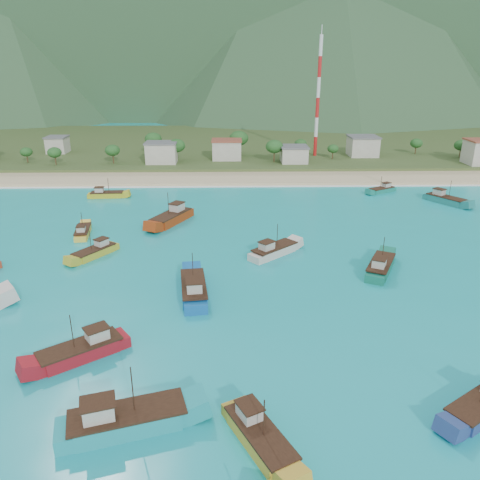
{
  "coord_description": "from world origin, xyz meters",
  "views": [
    {
      "loc": [
        -2.38,
        -62.69,
        33.88
      ],
      "look_at": [
        -0.76,
        18.0,
        3.0
      ],
      "focal_mm": 35.0,
      "sensor_mm": 36.0,
      "label": 1
    }
  ],
  "objects_px": {
    "boat_8": "(95,253)",
    "boat_16": "(259,437)",
    "boat_5": "(172,218)",
    "boat_17": "(82,351)",
    "boat_7": "(194,290)",
    "boat_10": "(382,190)",
    "boat_27": "(274,251)",
    "boat_21": "(445,200)",
    "boat_19": "(107,195)",
    "boat_13": "(83,232)",
    "radio_tower": "(318,98)",
    "boat_1": "(380,267)",
    "boat_2": "(125,421)"
  },
  "relations": [
    {
      "from": "boat_8",
      "to": "boat_16",
      "type": "height_order",
      "value": "boat_16"
    },
    {
      "from": "boat_5",
      "to": "boat_17",
      "type": "height_order",
      "value": "boat_5"
    },
    {
      "from": "boat_7",
      "to": "boat_10",
      "type": "bearing_deg",
      "value": 44.55
    },
    {
      "from": "boat_27",
      "to": "boat_8",
      "type": "bearing_deg",
      "value": -132.61
    },
    {
      "from": "boat_7",
      "to": "boat_17",
      "type": "height_order",
      "value": "boat_7"
    },
    {
      "from": "boat_21",
      "to": "boat_27",
      "type": "distance_m",
      "value": 57.57
    },
    {
      "from": "boat_7",
      "to": "boat_27",
      "type": "height_order",
      "value": "boat_7"
    },
    {
      "from": "boat_16",
      "to": "boat_27",
      "type": "distance_m",
      "value": 46.37
    },
    {
      "from": "boat_19",
      "to": "boat_16",
      "type": "bearing_deg",
      "value": 19.09
    },
    {
      "from": "boat_17",
      "to": "boat_27",
      "type": "bearing_deg",
      "value": -75.19
    },
    {
      "from": "boat_7",
      "to": "boat_13",
      "type": "height_order",
      "value": "boat_7"
    },
    {
      "from": "boat_5",
      "to": "boat_13",
      "type": "bearing_deg",
      "value": 50.84
    },
    {
      "from": "boat_7",
      "to": "boat_21",
      "type": "xyz_separation_m",
      "value": [
        60.6,
        49.38,
        -0.13
      ]
    },
    {
      "from": "boat_7",
      "to": "boat_19",
      "type": "xyz_separation_m",
      "value": [
        -27.32,
        56.5,
        -0.29
      ]
    },
    {
      "from": "radio_tower",
      "to": "boat_19",
      "type": "height_order",
      "value": "radio_tower"
    },
    {
      "from": "boat_8",
      "to": "boat_10",
      "type": "height_order",
      "value": "boat_8"
    },
    {
      "from": "boat_1",
      "to": "boat_7",
      "type": "xyz_separation_m",
      "value": [
        -31.45,
        -8.18,
        0.12
      ]
    },
    {
      "from": "boat_7",
      "to": "boat_8",
      "type": "relative_size",
      "value": 1.33
    },
    {
      "from": "boat_17",
      "to": "boat_27",
      "type": "height_order",
      "value": "boat_17"
    },
    {
      "from": "boat_13",
      "to": "boat_17",
      "type": "bearing_deg",
      "value": -82.8
    },
    {
      "from": "boat_5",
      "to": "boat_16",
      "type": "distance_m",
      "value": 67.33
    },
    {
      "from": "radio_tower",
      "to": "boat_21",
      "type": "height_order",
      "value": "radio_tower"
    },
    {
      "from": "radio_tower",
      "to": "boat_27",
      "type": "relative_size",
      "value": 4.06
    },
    {
      "from": "boat_13",
      "to": "boat_7",
      "type": "bearing_deg",
      "value": -56.69
    },
    {
      "from": "boat_1",
      "to": "boat_10",
      "type": "distance_m",
      "value": 54.44
    },
    {
      "from": "boat_17",
      "to": "boat_21",
      "type": "xyz_separation_m",
      "value": [
        73.05,
        65.26,
        -0.02
      ]
    },
    {
      "from": "boat_5",
      "to": "boat_27",
      "type": "distance_m",
      "value": 28.79
    },
    {
      "from": "radio_tower",
      "to": "boat_10",
      "type": "relative_size",
      "value": 4.72
    },
    {
      "from": "boat_7",
      "to": "boat_27",
      "type": "relative_size",
      "value": 1.24
    },
    {
      "from": "boat_2",
      "to": "boat_13",
      "type": "distance_m",
      "value": 59.22
    },
    {
      "from": "boat_27",
      "to": "boat_7",
      "type": "bearing_deg",
      "value": -82.85
    },
    {
      "from": "radio_tower",
      "to": "boat_21",
      "type": "bearing_deg",
      "value": -67.14
    },
    {
      "from": "boat_10",
      "to": "radio_tower",
      "type": "bearing_deg",
      "value": -16.92
    },
    {
      "from": "boat_17",
      "to": "boat_21",
      "type": "relative_size",
      "value": 1.01
    },
    {
      "from": "boat_13",
      "to": "boat_8",
      "type": "bearing_deg",
      "value": -72.76
    },
    {
      "from": "radio_tower",
      "to": "boat_21",
      "type": "distance_m",
      "value": 65.06
    },
    {
      "from": "boat_8",
      "to": "boat_19",
      "type": "distance_m",
      "value": 40.98
    },
    {
      "from": "radio_tower",
      "to": "boat_27",
      "type": "height_order",
      "value": "radio_tower"
    },
    {
      "from": "boat_5",
      "to": "boat_8",
      "type": "xyz_separation_m",
      "value": [
        -12.03,
        -19.04,
        -0.37
      ]
    },
    {
      "from": "boat_1",
      "to": "boat_17",
      "type": "height_order",
      "value": "boat_17"
    },
    {
      "from": "boat_5",
      "to": "boat_17",
      "type": "xyz_separation_m",
      "value": [
        -4.94,
        -51.18,
        -0.19
      ]
    },
    {
      "from": "boat_19",
      "to": "boat_21",
      "type": "xyz_separation_m",
      "value": [
        87.92,
        -7.12,
        0.16
      ]
    },
    {
      "from": "boat_8",
      "to": "boat_13",
      "type": "bearing_deg",
      "value": -29.55
    },
    {
      "from": "boat_13",
      "to": "boat_1",
      "type": "bearing_deg",
      "value": -27.95
    },
    {
      "from": "boat_19",
      "to": "boat_1",
      "type": "bearing_deg",
      "value": 47.3
    },
    {
      "from": "boat_7",
      "to": "boat_13",
      "type": "xyz_separation_m",
      "value": [
        -25.11,
        27.53,
        -0.37
      ]
    },
    {
      "from": "boat_13",
      "to": "boat_21",
      "type": "relative_size",
      "value": 0.83
    },
    {
      "from": "radio_tower",
      "to": "boat_16",
      "type": "relative_size",
      "value": 3.9
    },
    {
      "from": "boat_5",
      "to": "boat_21",
      "type": "height_order",
      "value": "boat_5"
    },
    {
      "from": "boat_7",
      "to": "boat_17",
      "type": "distance_m",
      "value": 20.18
    }
  ]
}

